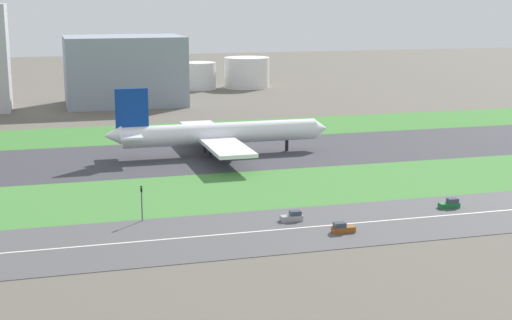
{
  "coord_description": "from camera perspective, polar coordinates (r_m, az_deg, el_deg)",
  "views": [
    {
      "loc": [
        -48.1,
        -206.74,
        43.78
      ],
      "look_at": [
        0.04,
        -36.5,
        6.0
      ],
      "focal_mm": 53.27,
      "sensor_mm": 36.0,
      "label": 1
    }
  ],
  "objects": [
    {
      "name": "traffic_light",
      "position": [
        153.0,
        -8.58,
        -3.04
      ],
      "size": [
        0.36,
        0.5,
        7.2
      ],
      "color": "#4C4C51",
      "rests_on": "highway"
    },
    {
      "name": "grass_median_north",
      "position": [
        256.13,
        -4.74,
        2.18
      ],
      "size": [
        280.0,
        36.0,
        0.1
      ],
      "primitive_type": "cube",
      "color": "#3D7A33",
      "rests_on": "ground_plane"
    },
    {
      "name": "ground_plane",
      "position": [
        216.73,
        -2.64,
        0.39
      ],
      "size": [
        800.0,
        800.0,
        0.0
      ],
      "primitive_type": "plane",
      "color": "#5B564C"
    },
    {
      "name": "hangar_building",
      "position": [
        323.84,
        -9.85,
        6.64
      ],
      "size": [
        48.4,
        34.95,
        28.46
      ],
      "primitive_type": "cube",
      "color": "gray",
      "rests_on": "ground_plane"
    },
    {
      "name": "car_1",
      "position": [
        145.86,
        6.51,
        -5.11
      ],
      "size": [
        4.4,
        1.8,
        2.0
      ],
      "rotation": [
        0.0,
        0.0,
        3.14
      ],
      "color": "brown",
      "rests_on": "highway"
    },
    {
      "name": "car_3",
      "position": [
        166.85,
        14.36,
        -3.22
      ],
      "size": [
        4.4,
        1.8,
        2.0
      ],
      "color": "#19662D",
      "rests_on": "highway"
    },
    {
      "name": "highway_centerline",
      "position": [
        148.69,
        3.83,
        -5.06
      ],
      "size": [
        266.0,
        0.5,
        0.01
      ],
      "primitive_type": "cube",
      "color": "silver",
      "rests_on": "highway"
    },
    {
      "name": "fuel_tank_west",
      "position": [
        369.94,
        -9.34,
        6.16
      ],
      "size": [
        19.33,
        19.33,
        13.57
      ],
      "primitive_type": "cylinder",
      "color": "silver",
      "rests_on": "ground_plane"
    },
    {
      "name": "fuel_tank_east",
      "position": [
        380.56,
        -0.69,
        6.59
      ],
      "size": [
        22.47,
        22.47,
        15.06
      ],
      "primitive_type": "cylinder",
      "color": "silver",
      "rests_on": "ground_plane"
    },
    {
      "name": "highway",
      "position": [
        148.71,
        3.83,
        -5.08
      ],
      "size": [
        280.0,
        28.0,
        0.1
      ],
      "primitive_type": "cube",
      "color": "#4C4C4F",
      "rests_on": "ground_plane"
    },
    {
      "name": "airliner",
      "position": [
        215.22,
        -3.06,
        1.99
      ],
      "size": [
        65.0,
        56.0,
        19.7
      ],
      "color": "white",
      "rests_on": "runway"
    },
    {
      "name": "grass_median_south",
      "position": [
        178.04,
        0.38,
        -2.16
      ],
      "size": [
        280.0,
        36.0,
        0.1
      ],
      "primitive_type": "cube",
      "color": "#427F38",
      "rests_on": "ground_plane"
    },
    {
      "name": "runway",
      "position": [
        216.72,
        -2.64,
        0.4
      ],
      "size": [
        280.0,
        46.0,
        0.1
      ],
      "primitive_type": "cube",
      "color": "#38383D",
      "rests_on": "ground_plane"
    },
    {
      "name": "car_4",
      "position": [
        152.58,
        2.76,
        -4.27
      ],
      "size": [
        4.4,
        1.8,
        2.0
      ],
      "color": "#99999E",
      "rests_on": "highway"
    },
    {
      "name": "fuel_tank_centre",
      "position": [
        375.02,
        -4.35,
        6.32
      ],
      "size": [
        16.95,
        16.95,
        13.11
      ],
      "primitive_type": "cylinder",
      "color": "silver",
      "rests_on": "ground_plane"
    }
  ]
}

